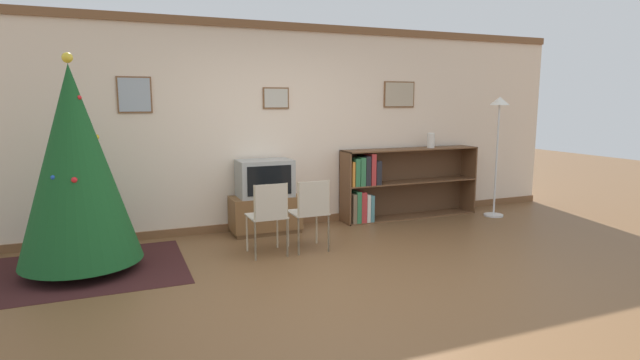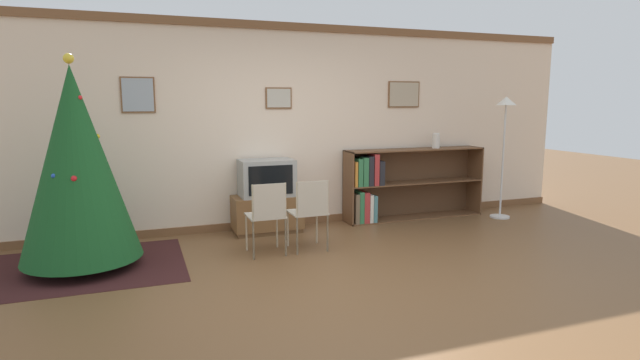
# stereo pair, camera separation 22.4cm
# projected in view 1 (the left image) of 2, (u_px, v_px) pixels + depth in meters

# --- Properties ---
(ground_plane) EXTENTS (24.00, 24.00, 0.00)m
(ground_plane) POSITION_uv_depth(u_px,v_px,m) (347.00, 282.00, 4.72)
(ground_plane) COLOR brown
(wall_back) EXTENTS (9.17, 0.11, 2.70)m
(wall_back) POSITION_uv_depth(u_px,v_px,m) (273.00, 127.00, 6.62)
(wall_back) COLOR beige
(wall_back) RESTS_ON ground_plane
(area_rug) EXTENTS (1.97, 1.57, 0.01)m
(area_rug) POSITION_uv_depth(u_px,v_px,m) (84.00, 271.00, 5.02)
(area_rug) COLOR #381919
(area_rug) RESTS_ON ground_plane
(christmas_tree) EXTENTS (1.16, 1.16, 2.14)m
(christmas_tree) POSITION_uv_depth(u_px,v_px,m) (76.00, 165.00, 4.85)
(christmas_tree) COLOR maroon
(christmas_tree) RESTS_ON area_rug
(tv_console) EXTENTS (0.88, 0.44, 0.48)m
(tv_console) POSITION_uv_depth(u_px,v_px,m) (265.00, 214.00, 6.45)
(tv_console) COLOR brown
(tv_console) RESTS_ON ground_plane
(television) EXTENTS (0.69, 0.43, 0.47)m
(television) POSITION_uv_depth(u_px,v_px,m) (265.00, 178.00, 6.38)
(television) COLOR #9E9E99
(television) RESTS_ON tv_console
(folding_chair_left) EXTENTS (0.40, 0.40, 0.82)m
(folding_chair_left) POSITION_uv_depth(u_px,v_px,m) (269.00, 214.00, 5.43)
(folding_chair_left) COLOR #BCB29E
(folding_chair_left) RESTS_ON ground_plane
(folding_chair_right) EXTENTS (0.40, 0.40, 0.82)m
(folding_chair_right) POSITION_uv_depth(u_px,v_px,m) (311.00, 210.00, 5.61)
(folding_chair_right) COLOR #BCB29E
(folding_chair_right) RESTS_ON ground_plane
(bookshelf) EXTENTS (2.12, 0.36, 1.01)m
(bookshelf) POSITION_uv_depth(u_px,v_px,m) (387.00, 184.00, 7.16)
(bookshelf) COLOR brown
(bookshelf) RESTS_ON ground_plane
(vase) EXTENTS (0.11, 0.11, 0.22)m
(vase) POSITION_uv_depth(u_px,v_px,m) (431.00, 140.00, 7.31)
(vase) COLOR silver
(vase) RESTS_ON bookshelf
(standing_lamp) EXTENTS (0.28, 0.28, 1.75)m
(standing_lamp) POSITION_uv_depth(u_px,v_px,m) (498.00, 125.00, 7.21)
(standing_lamp) COLOR silver
(standing_lamp) RESTS_ON ground_plane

